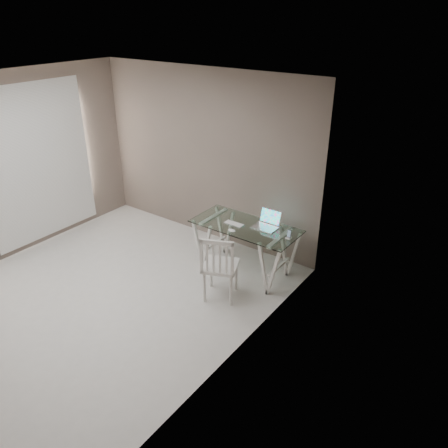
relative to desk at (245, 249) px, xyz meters
name	(u,v)px	position (x,y,z in m)	size (l,w,h in m)	color
room	(83,173)	(-1.25, -1.59, 1.33)	(4.50, 4.52, 2.71)	beige
desk	(245,249)	(0.00, 0.00, 0.00)	(1.50, 0.70, 0.75)	silver
chair	(219,265)	(0.10, -0.75, 0.14)	(0.57, 0.57, 0.94)	silver
laptop	(267,223)	(0.25, 0.16, 0.42)	(0.33, 0.29, 0.22)	silver
keyboard	(234,224)	(-0.16, -0.05, 0.37)	(0.29, 0.12, 0.01)	silver
mouse	(232,230)	(-0.05, -0.26, 0.38)	(0.11, 0.06, 0.03)	white
phone_dock	(289,236)	(0.66, 0.02, 0.40)	(0.06, 0.06, 0.12)	white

